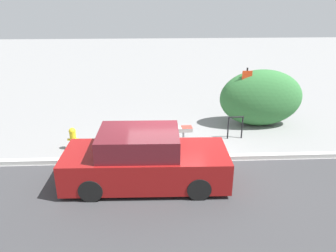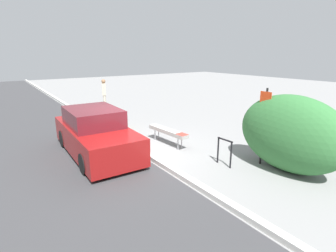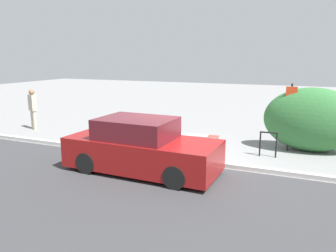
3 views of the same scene
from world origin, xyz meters
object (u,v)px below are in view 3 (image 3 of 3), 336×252
Objects in this scene: sign_post at (290,111)px; fire_hydrant at (112,133)px; parked_car_near at (141,148)px; bike_rack at (268,142)px; bench at (191,137)px; pedestrian at (33,108)px.

sign_post is 3.01× the size of fire_hydrant.
bike_rack is at bearing 43.32° from parked_car_near.
parked_car_near reaches higher than bench.
fire_hydrant is 0.18× the size of parked_car_near.
bike_rack is at bearing 2.90° from bench.
sign_post reaches higher than pedestrian.
bike_rack is 5.51m from fire_hydrant.
pedestrian is at bearing 158.06° from parked_car_near.
bench is 1.10× the size of pedestrian.
pedestrian is (-4.56, 0.82, 0.54)m from fire_hydrant.
pedestrian is (-7.53, 0.50, 0.46)m from bench.
sign_post is (3.06, 1.30, 0.89)m from bench.
pedestrian is 0.41× the size of parked_car_near.
parked_car_near reaches higher than bike_rack.
pedestrian is at bearing 178.95° from bike_rack.
pedestrian is at bearing 171.94° from bench.
sign_post is at bearing 61.16° from bike_rack.
parked_car_near is at bearing -2.50° from pedestrian.
bench is at bearing -172.83° from bike_rack.
pedestrian is (-10.04, 0.18, 0.45)m from bike_rack.
bench is at bearing 6.08° from fire_hydrant.
parked_car_near is (-0.60, -2.48, 0.18)m from bench.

